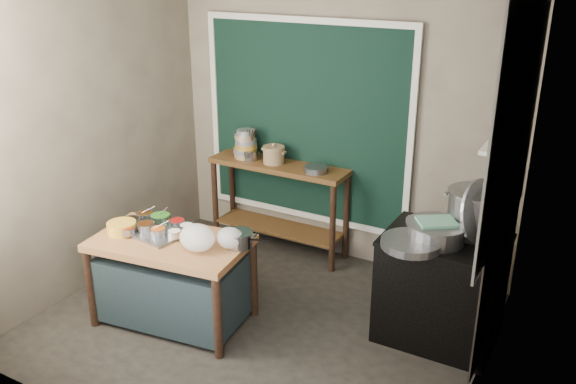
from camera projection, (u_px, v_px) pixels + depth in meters
The scene contains 30 objects.
floor at pixel (260, 324), 5.13m from camera, with size 3.50×3.00×0.02m, color #2A2620.
back_wall at pixel (340, 121), 5.84m from camera, with size 3.50×0.02×2.80m, color #79705D.
left_wall at pixel (89, 134), 5.42m from camera, with size 0.02×3.00×2.80m, color #79705D.
right_wall at pixel (494, 210), 3.82m from camera, with size 0.02×3.00×2.80m, color #79705D.
curtain_panel at pixel (306, 123), 5.99m from camera, with size 2.10×0.02×1.90m, color black.
curtain_frame at pixel (305, 123), 5.98m from camera, with size 2.22×0.03×2.02m, color beige, non-canonical shape.
tile_panel at pixel (516, 120), 4.11m from camera, with size 0.02×1.70×1.70m, color #B2B2AA.
soot_patch at pixel (499, 265), 4.61m from camera, with size 0.01×1.30×1.30m, color black.
wall_shelf at pixel (504, 143), 4.49m from camera, with size 0.22×0.70×0.03m, color beige.
prep_table at pixel (173, 281), 5.04m from camera, with size 1.25×0.72×0.75m, color #9C6838.
back_counter at pixel (279, 207), 6.24m from camera, with size 1.45×0.40×0.95m, color #4F3216.
stove_block at pixel (441, 290), 4.81m from camera, with size 0.90×0.68×0.85m, color black.
stove_top at pixel (446, 240), 4.64m from camera, with size 0.92×0.69×0.03m, color black.
condiment_tray at pixel (155, 231), 5.04m from camera, with size 0.54×0.38×0.02m, color gray.
condiment_bowls at pixel (154, 224), 5.06m from camera, with size 0.61×0.45×0.07m.
yellow_basin at pixel (122, 228), 5.02m from camera, with size 0.24×0.24×0.09m, color orange.
saucepan at pixel (239, 239), 4.78m from camera, with size 0.23×0.23×0.13m, color gray, non-canonical shape.
plastic_bag_a at pixel (197, 238), 4.70m from camera, with size 0.29×0.24×0.22m, color white.
plastic_bag_b at pixel (230, 238), 4.75m from camera, with size 0.22×0.19×0.17m, color white.
bowl_stack at pixel (246, 145), 6.21m from camera, with size 0.26×0.26×0.29m.
utensil_cup at pixel (251, 155), 6.17m from camera, with size 0.16×0.16×0.10m, color gray.
ceramic_crock at pixel (274, 156), 6.05m from camera, with size 0.23×0.23×0.15m, color #88684A, non-canonical shape.
wide_bowl at pixel (316, 169), 5.82m from camera, with size 0.23×0.23×0.06m, color gray.
stock_pot at pixel (475, 212), 4.66m from camera, with size 0.45×0.45×0.35m, color gray, non-canonical shape.
pot_lid at pixel (479, 211), 4.51m from camera, with size 0.49×0.49×0.02m, color gray.
steamer at pixel (436, 232), 4.56m from camera, with size 0.46×0.46×0.15m, color gray, non-canonical shape.
green_cloth at pixel (437, 222), 4.53m from camera, with size 0.28×0.21×0.02m, color #61A789.
shallow_pan at pixel (411, 243), 4.49m from camera, with size 0.45×0.45×0.06m, color gray.
shelf_bowl_stack at pixel (503, 136), 4.40m from camera, with size 0.16×0.16×0.13m.
shelf_bowl_green at pixel (509, 132), 4.60m from camera, with size 0.15×0.15×0.05m, color gray.
Camera 1 is at (2.35, -3.70, 2.90)m, focal length 38.00 mm.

